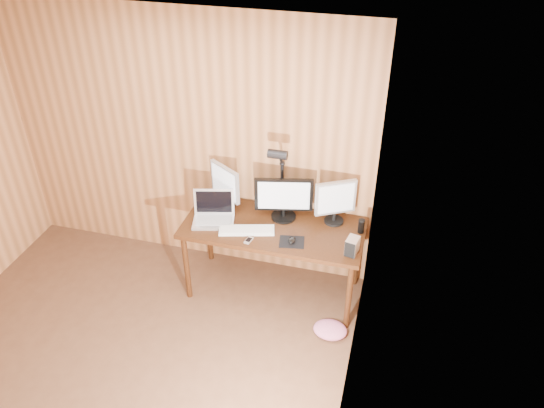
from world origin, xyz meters
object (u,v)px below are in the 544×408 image
at_px(mouse, 292,240).
at_px(speaker, 361,226).
at_px(monitor_center, 284,198).
at_px(laptop, 214,213).
at_px(monitor_right, 335,201).
at_px(desk, 275,233).
at_px(keyboard, 247,230).
at_px(hard_drive, 352,246).
at_px(monitor_left, 225,185).
at_px(phone, 249,240).
at_px(desk_lamp, 280,170).

xyz_separation_m(mouse, speaker, (0.55, 0.29, 0.04)).
xyz_separation_m(monitor_center, laptop, (-0.60, -0.18, -0.14)).
bearing_deg(monitor_center, monitor_right, -6.29).
relative_size(desk, monitor_right, 3.85).
bearing_deg(keyboard, speaker, -1.05).
relative_size(monitor_right, hard_drive, 2.79).
bearing_deg(speaker, hard_drive, -96.95).
distance_m(monitor_center, hard_drive, 0.76).
bearing_deg(hard_drive, desk, 170.91).
bearing_deg(laptop, keyboard, -31.13).
xyz_separation_m(monitor_left, speaker, (1.26, -0.09, -0.16)).
relative_size(monitor_right, phone, 3.97).
bearing_deg(mouse, monitor_right, 56.71).
bearing_deg(phone, desk_lamp, 83.56).
height_order(phone, speaker, speaker).
bearing_deg(keyboard, laptop, 148.07).
distance_m(desk, laptop, 0.58).
xyz_separation_m(monitor_center, monitor_left, (-0.56, 0.05, 0.02)).
bearing_deg(mouse, speaker, 32.26).
bearing_deg(keyboard, desk, 29.04).
bearing_deg(mouse, monitor_center, 119.13).
height_order(phone, desk_lamp, desk_lamp).
bearing_deg(desk, monitor_center, 57.44).
bearing_deg(monitor_right, desk, 166.20).
bearing_deg(mouse, phone, -163.73).
height_order(monitor_right, phone, monitor_right).
xyz_separation_m(monitor_center, hard_drive, (0.66, -0.35, -0.14)).
bearing_deg(desk_lamp, monitor_left, 161.31).
distance_m(desk, keyboard, 0.32).
height_order(desk, hard_drive, hard_drive).
relative_size(laptop, phone, 4.00).
height_order(keyboard, mouse, mouse).
bearing_deg(speaker, monitor_center, 176.57).
bearing_deg(laptop, speaker, -8.23).
relative_size(monitor_right, keyboard, 0.83).
bearing_deg(monitor_center, phone, -129.27).
relative_size(monitor_center, desk_lamp, 0.70).
height_order(keyboard, phone, keyboard).
bearing_deg(desk, speaker, 3.09).
relative_size(desk, phone, 15.29).
height_order(laptop, keyboard, laptop).
bearing_deg(hard_drive, desk_lamp, 161.49).
xyz_separation_m(monitor_left, desk_lamp, (0.51, 0.01, 0.23)).
xyz_separation_m(laptop, speaker, (1.30, 0.14, 0.00)).
relative_size(hard_drive, speaker, 1.14).
bearing_deg(desk, monitor_left, 165.26).
xyz_separation_m(monitor_center, mouse, (0.15, -0.33, -0.19)).
height_order(mouse, desk_lamp, desk_lamp).
bearing_deg(laptop, monitor_left, 67.09).
height_order(monitor_left, phone, monitor_left).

